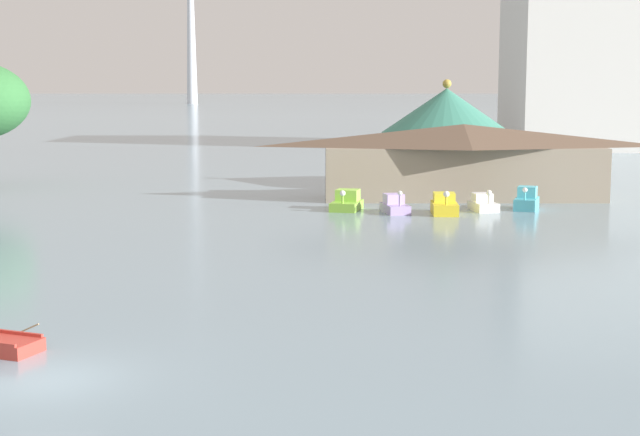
% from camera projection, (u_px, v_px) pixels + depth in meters
% --- Properties ---
extents(ground_plane, '(2000.00, 2000.00, 0.00)m').
position_uv_depth(ground_plane, '(47.00, 381.00, 25.40)').
color(ground_plane, gray).
extents(pedal_boat_lime, '(2.31, 3.17, 1.39)m').
position_uv_depth(pedal_boat_lime, '(347.00, 202.00, 60.41)').
color(pedal_boat_lime, '#8CCC3F').
rests_on(pedal_boat_lime, ground).
extents(pedal_boat_lavender, '(1.83, 2.83, 1.52)m').
position_uv_depth(pedal_boat_lavender, '(395.00, 205.00, 59.03)').
color(pedal_boat_lavender, '#B299D8').
rests_on(pedal_boat_lavender, ground).
extents(pedal_boat_yellow, '(1.68, 3.04, 1.57)m').
position_uv_depth(pedal_boat_yellow, '(444.00, 205.00, 58.56)').
color(pedal_boat_yellow, yellow).
rests_on(pedal_boat_yellow, ground).
extents(pedal_boat_white, '(1.74, 2.61, 1.44)m').
position_uv_depth(pedal_boat_white, '(483.00, 204.00, 60.05)').
color(pedal_boat_white, white).
rests_on(pedal_boat_white, ground).
extents(pedal_boat_cyan, '(2.13, 2.90, 1.54)m').
position_uv_depth(pedal_boat_cyan, '(527.00, 200.00, 60.66)').
color(pedal_boat_cyan, '#4CB7CC').
rests_on(pedal_boat_cyan, ground).
extents(boathouse, '(20.86, 5.86, 5.26)m').
position_uv_depth(boathouse, '(463.00, 160.00, 65.96)').
color(boathouse, gray).
rests_on(boathouse, ground).
extents(green_roof_pavilion, '(10.18, 10.18, 8.43)m').
position_uv_depth(green_roof_pavilion, '(446.00, 132.00, 73.82)').
color(green_roof_pavilion, '#993328').
rests_on(green_roof_pavilion, ground).
extents(background_building_block, '(20.45, 17.76, 26.51)m').
position_uv_depth(background_building_block, '(592.00, 43.00, 118.52)').
color(background_building_block, silver).
rests_on(background_building_block, ground).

